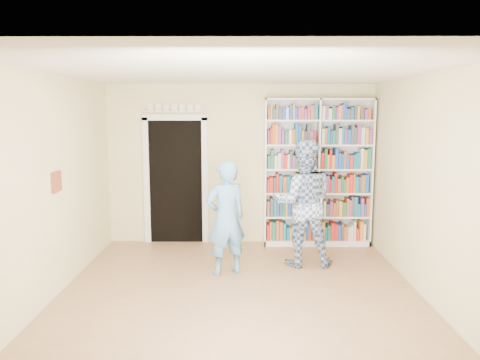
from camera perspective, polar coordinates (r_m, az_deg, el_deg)
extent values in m
plane|color=#906645|center=(5.87, -0.10, -14.17)|extent=(5.00, 5.00, 0.00)
plane|color=white|center=(5.44, -0.11, 13.11)|extent=(5.00, 5.00, 0.00)
plane|color=beige|center=(7.97, 0.01, 1.89)|extent=(4.50, 0.00, 4.50)
plane|color=beige|center=(5.95, -22.31, -0.96)|extent=(0.00, 5.00, 5.00)
plane|color=beige|center=(5.93, 22.21, -1.00)|extent=(0.00, 5.00, 5.00)
cube|color=white|center=(7.93, 9.44, 0.86)|extent=(1.79, 0.34, 2.46)
cube|color=white|center=(7.93, 9.44, 0.86)|extent=(0.03, 0.34, 2.46)
cube|color=black|center=(8.08, -7.81, -0.25)|extent=(0.90, 0.03, 2.10)
cube|color=white|center=(8.15, -11.31, -0.27)|extent=(0.10, 0.06, 2.20)
cube|color=white|center=(8.01, -4.28, -0.28)|extent=(0.10, 0.06, 2.20)
cube|color=white|center=(7.97, -7.99, 7.57)|extent=(1.10, 0.06, 0.10)
cube|color=white|center=(7.96, -8.01, 8.29)|extent=(1.10, 0.08, 0.02)
cube|color=maroon|center=(6.12, -21.46, -0.20)|extent=(0.03, 0.25, 0.25)
imported|color=#5E99D1|center=(6.46, -1.75, -4.67)|extent=(0.68, 0.58, 1.59)
imported|color=#2F5090|center=(6.88, 7.70, -2.79)|extent=(0.92, 0.73, 1.85)
cube|color=white|center=(6.75, 9.26, -3.24)|extent=(0.18, 0.07, 0.27)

